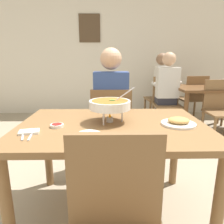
% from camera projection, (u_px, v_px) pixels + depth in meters
% --- Properties ---
extents(ground_plane, '(16.00, 16.00, 0.00)m').
position_uv_depth(ground_plane, '(112.00, 212.00, 1.66)').
color(ground_plane, gray).
extents(cafe_rear_partition, '(10.00, 0.10, 3.00)m').
position_uv_depth(cafe_rear_partition, '(109.00, 45.00, 4.46)').
color(cafe_rear_partition, beige).
rests_on(cafe_rear_partition, ground_plane).
extents(picture_frame_hung, '(0.44, 0.03, 0.56)m').
position_uv_depth(picture_frame_hung, '(90.00, 28.00, 4.31)').
color(picture_frame_hung, '#4C3823').
extents(dining_table_main, '(1.33, 0.93, 0.75)m').
position_uv_depth(dining_table_main, '(112.00, 137.00, 1.51)').
color(dining_table_main, brown).
rests_on(dining_table_main, ground_plane).
extents(chair_diner_main, '(0.44, 0.44, 0.90)m').
position_uv_depth(chair_diner_main, '(111.00, 124.00, 2.27)').
color(chair_diner_main, brown).
rests_on(chair_diner_main, ground_plane).
extents(diner_main, '(0.40, 0.45, 1.31)m').
position_uv_depth(diner_main, '(111.00, 102.00, 2.24)').
color(diner_main, '#2D2D38').
rests_on(diner_main, ground_plane).
extents(curry_bowl, '(0.33, 0.30, 0.26)m').
position_uv_depth(curry_bowl, '(110.00, 105.00, 1.50)').
color(curry_bowl, silver).
rests_on(curry_bowl, dining_table_main).
extents(rice_plate, '(0.24, 0.24, 0.06)m').
position_uv_depth(rice_plate, '(89.00, 137.00, 1.18)').
color(rice_plate, white).
rests_on(rice_plate, dining_table_main).
extents(appetizer_plate, '(0.24, 0.24, 0.06)m').
position_uv_depth(appetizer_plate, '(178.00, 122.00, 1.46)').
color(appetizer_plate, white).
rests_on(appetizer_plate, dining_table_main).
extents(sauce_dish, '(0.09, 0.09, 0.02)m').
position_uv_depth(sauce_dish, '(57.00, 125.00, 1.41)').
color(sauce_dish, white).
rests_on(sauce_dish, dining_table_main).
extents(napkin_folded, '(0.13, 0.10, 0.02)m').
position_uv_depth(napkin_folded, '(29.00, 132.00, 1.29)').
color(napkin_folded, white).
rests_on(napkin_folded, dining_table_main).
extents(fork_utensil, '(0.07, 0.16, 0.01)m').
position_uv_depth(fork_utensil, '(23.00, 135.00, 1.25)').
color(fork_utensil, silver).
rests_on(fork_utensil, dining_table_main).
extents(spoon_utensil, '(0.04, 0.17, 0.01)m').
position_uv_depth(spoon_utensil, '(31.00, 135.00, 1.25)').
color(spoon_utensil, silver).
rests_on(spoon_utensil, dining_table_main).
extents(dining_table_far, '(1.00, 0.80, 0.75)m').
position_uv_depth(dining_table_far, '(205.00, 95.00, 3.49)').
color(dining_table_far, brown).
rests_on(dining_table_far, ground_plane).
extents(chair_bg_left, '(0.45, 0.45, 0.90)m').
position_uv_depth(chair_bg_left, '(166.00, 100.00, 3.62)').
color(chair_bg_left, brown).
rests_on(chair_bg_left, ground_plane).
extents(chair_bg_middle, '(0.48, 0.48, 0.90)m').
position_uv_depth(chair_bg_middle, '(162.00, 95.00, 4.09)').
color(chair_bg_middle, brown).
rests_on(chair_bg_middle, ground_plane).
extents(chair_bg_right, '(0.44, 0.44, 0.90)m').
position_uv_depth(chair_bg_right, '(220.00, 107.00, 3.08)').
color(chair_bg_right, brown).
rests_on(chair_bg_right, ground_plane).
extents(chair_bg_corner, '(0.48, 0.48, 0.90)m').
position_uv_depth(chair_bg_corner, '(194.00, 96.00, 3.96)').
color(chair_bg_corner, brown).
rests_on(chair_bg_corner, ground_plane).
extents(patron_bg_left, '(0.40, 0.45, 1.31)m').
position_uv_depth(patron_bg_left, '(167.00, 87.00, 3.49)').
color(patron_bg_left, '#2D2D38').
rests_on(patron_bg_left, ground_plane).
extents(patron_bg_middle, '(0.45, 0.40, 1.31)m').
position_uv_depth(patron_bg_middle, '(163.00, 83.00, 3.97)').
color(patron_bg_middle, '#2D2D38').
rests_on(patron_bg_middle, ground_plane).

